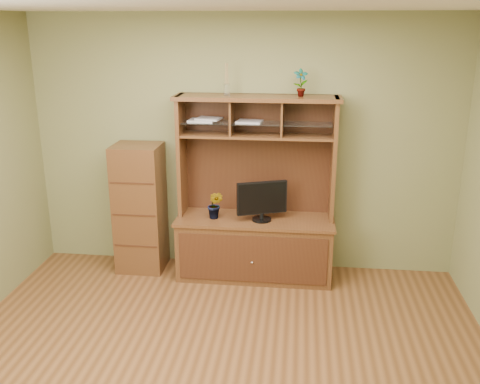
# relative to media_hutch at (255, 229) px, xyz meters

# --- Properties ---
(room) EXTENTS (4.54, 4.04, 2.74)m
(room) POSITION_rel_media_hutch_xyz_m (-0.16, -1.73, 0.83)
(room) COLOR #543218
(room) RESTS_ON ground
(media_hutch) EXTENTS (1.66, 0.61, 1.90)m
(media_hutch) POSITION_rel_media_hutch_xyz_m (0.00, 0.00, 0.00)
(media_hutch) COLOR #472914
(media_hutch) RESTS_ON room
(monitor) EXTENTS (0.50, 0.22, 0.41)m
(monitor) POSITION_rel_media_hutch_xyz_m (0.07, -0.08, 0.34)
(monitor) COLOR black
(monitor) RESTS_ON media_hutch
(orchid_plant) EXTENTS (0.19, 0.17, 0.30)m
(orchid_plant) POSITION_rel_media_hutch_xyz_m (-0.41, -0.08, 0.28)
(orchid_plant) COLOR #32501B
(orchid_plant) RESTS_ON media_hutch
(top_plant) EXTENTS (0.16, 0.12, 0.27)m
(top_plant) POSITION_rel_media_hutch_xyz_m (0.42, 0.08, 1.51)
(top_plant) COLOR #316A25
(top_plant) RESTS_ON media_hutch
(reed_diffuser) EXTENTS (0.06, 0.06, 0.31)m
(reed_diffuser) POSITION_rel_media_hutch_xyz_m (-0.30, 0.08, 1.50)
(reed_diffuser) COLOR silver
(reed_diffuser) RESTS_ON media_hutch
(magazines) EXTENTS (0.76, 0.23, 0.04)m
(magazines) POSITION_rel_media_hutch_xyz_m (-0.38, 0.08, 1.13)
(magazines) COLOR silver
(magazines) RESTS_ON media_hutch
(side_cabinet) EXTENTS (0.49, 0.45, 1.38)m
(side_cabinet) POSITION_rel_media_hutch_xyz_m (-1.24, 0.03, 0.17)
(side_cabinet) COLOR #472914
(side_cabinet) RESTS_ON room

